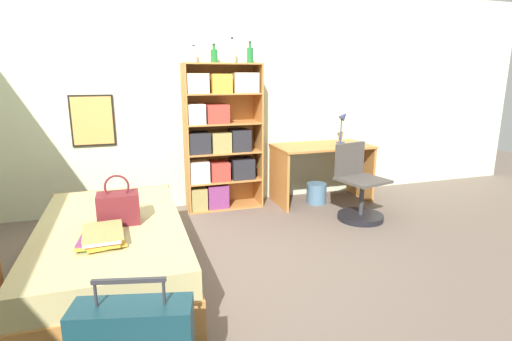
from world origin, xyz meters
TOP-DOWN VIEW (x-y plane):
  - ground_plane at (0.00, 0.00)m, footprint 14.00×14.00m
  - wall_back at (-0.00, 1.70)m, footprint 10.00×0.09m
  - bed at (-0.74, 0.02)m, footprint 1.08×1.97m
  - handbag at (-0.67, -0.01)m, footprint 0.30×0.21m
  - book_stack_on_bed at (-0.78, -0.36)m, footprint 0.32×0.39m
  - bookcase at (0.45, 1.48)m, footprint 0.89×0.34m
  - bottle_green at (0.20, 1.53)m, footprint 0.06×0.06m
  - bottle_brown at (0.42, 1.49)m, footprint 0.08×0.08m
  - bottle_clear at (0.62, 1.46)m, footprint 0.06×0.06m
  - bottle_blue at (0.83, 1.45)m, footprint 0.07×0.07m
  - desk at (1.73, 1.33)m, footprint 1.19×0.65m
  - desk_lamp at (2.04, 1.39)m, footprint 0.16×0.11m
  - desk_chair at (1.83, 0.62)m, footprint 0.55×0.55m
  - waste_bin at (1.64, 1.27)m, footprint 0.25×0.25m

SIDE VIEW (x-z plane):
  - ground_plane at x=0.00m, z-range 0.00..0.00m
  - waste_bin at x=1.64m, z-range 0.00..0.25m
  - bed at x=-0.74m, z-range 0.00..0.47m
  - desk_chair at x=1.83m, z-range -0.16..0.68m
  - desk at x=1.73m, z-range 0.14..0.87m
  - book_stack_on_bed at x=-0.78m, z-range 0.48..0.56m
  - handbag at x=-0.67m, z-range 0.41..0.79m
  - bookcase at x=0.45m, z-range -0.02..1.68m
  - desk_lamp at x=2.04m, z-range 0.79..1.21m
  - wall_back at x=0.00m, z-range 0.00..2.60m
  - bottle_green at x=0.20m, z-range 1.68..1.88m
  - bottle_brown at x=0.42m, z-range 1.68..1.89m
  - bottle_blue at x=0.83m, z-range 1.68..1.92m
  - bottle_clear at x=0.62m, z-range 1.67..1.95m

